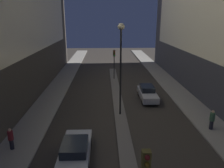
{
  "coord_description": "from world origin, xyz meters",
  "views": [
    {
      "loc": [
        -1.46,
        -2.28,
        8.92
      ],
      "look_at": [
        -0.75,
        17.49,
        2.94
      ],
      "focal_mm": 35.0,
      "sensor_mm": 36.0,
      "label": 1
    }
  ],
  "objects_px": {
    "pedestrian_on_right_sidewalk": "(212,119)",
    "car_right_lane": "(147,93)",
    "traffic_light_mid": "(114,58)",
    "street_lamp": "(121,52)",
    "car_left_lane": "(75,150)",
    "pedestrian_on_left_sidewalk": "(11,138)"
  },
  "relations": [
    {
      "from": "pedestrian_on_right_sidewalk",
      "to": "car_right_lane",
      "type": "bearing_deg",
      "value": 118.17
    },
    {
      "from": "traffic_light_mid",
      "to": "car_right_lane",
      "type": "height_order",
      "value": "traffic_light_mid"
    },
    {
      "from": "traffic_light_mid",
      "to": "pedestrian_on_right_sidewalk",
      "type": "xyz_separation_m",
      "value": [
        7.29,
        -15.97,
        -2.31
      ]
    },
    {
      "from": "street_lamp",
      "to": "car_left_lane",
      "type": "relative_size",
      "value": 1.79
    },
    {
      "from": "car_left_lane",
      "to": "pedestrian_on_left_sidewalk",
      "type": "bearing_deg",
      "value": 164.83
    },
    {
      "from": "traffic_light_mid",
      "to": "pedestrian_on_left_sidewalk",
      "type": "xyz_separation_m",
      "value": [
        -7.98,
        -18.29,
        -2.35
      ]
    },
    {
      "from": "pedestrian_on_left_sidewalk",
      "to": "pedestrian_on_right_sidewalk",
      "type": "xyz_separation_m",
      "value": [
        15.27,
        2.32,
        0.04
      ]
    },
    {
      "from": "pedestrian_on_right_sidewalk",
      "to": "traffic_light_mid",
      "type": "bearing_deg",
      "value": 114.53
    },
    {
      "from": "car_right_lane",
      "to": "pedestrian_on_right_sidewalk",
      "type": "relative_size",
      "value": 2.73
    },
    {
      "from": "car_left_lane",
      "to": "car_right_lane",
      "type": "xyz_separation_m",
      "value": [
        6.78,
        10.85,
        0.05
      ]
    },
    {
      "from": "traffic_light_mid",
      "to": "pedestrian_on_right_sidewalk",
      "type": "height_order",
      "value": "traffic_light_mid"
    },
    {
      "from": "street_lamp",
      "to": "car_right_lane",
      "type": "bearing_deg",
      "value": 50.4
    },
    {
      "from": "pedestrian_on_left_sidewalk",
      "to": "pedestrian_on_right_sidewalk",
      "type": "relative_size",
      "value": 0.95
    },
    {
      "from": "car_left_lane",
      "to": "pedestrian_on_left_sidewalk",
      "type": "height_order",
      "value": "pedestrian_on_left_sidewalk"
    },
    {
      "from": "street_lamp",
      "to": "car_left_lane",
      "type": "bearing_deg",
      "value": -116.65
    },
    {
      "from": "street_lamp",
      "to": "pedestrian_on_left_sidewalk",
      "type": "height_order",
      "value": "street_lamp"
    },
    {
      "from": "car_left_lane",
      "to": "pedestrian_on_right_sidewalk",
      "type": "bearing_deg",
      "value": 18.46
    },
    {
      "from": "car_right_lane",
      "to": "pedestrian_on_left_sidewalk",
      "type": "distance_m",
      "value": 14.88
    },
    {
      "from": "car_left_lane",
      "to": "pedestrian_on_right_sidewalk",
      "type": "height_order",
      "value": "pedestrian_on_right_sidewalk"
    },
    {
      "from": "street_lamp",
      "to": "pedestrian_on_right_sidewalk",
      "type": "height_order",
      "value": "street_lamp"
    },
    {
      "from": "street_lamp",
      "to": "pedestrian_on_right_sidewalk",
      "type": "bearing_deg",
      "value": -23.62
    },
    {
      "from": "traffic_light_mid",
      "to": "street_lamp",
      "type": "bearing_deg",
      "value": -90.0
    }
  ]
}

